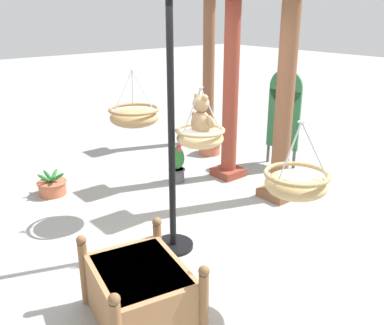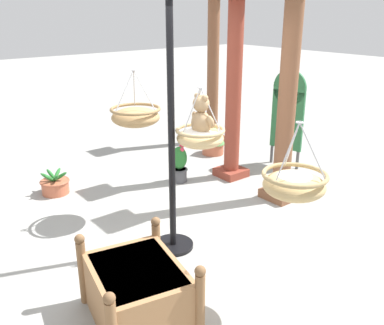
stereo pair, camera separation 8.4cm
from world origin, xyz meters
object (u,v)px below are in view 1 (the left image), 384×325
at_px(greenhouse_pillar_left, 209,72).
at_px(greenhouse_pillar_far_back, 231,93).
at_px(potted_plant_fern_front, 52,186).
at_px(wooden_planter_box, 141,293).
at_px(teddy_bear, 202,118).
at_px(hanging_basket_with_teddy, 200,137).
at_px(hanging_basket_right_low, 296,183).
at_px(greenhouse_pillar_right, 285,95).
at_px(potted_plant_tall_leafy, 177,164).
at_px(display_pole_central, 172,177).
at_px(display_sign_board, 284,110).
at_px(hanging_basket_left_high, 134,116).
at_px(potted_plant_flowering_red, 209,138).

relative_size(greenhouse_pillar_left, greenhouse_pillar_far_back, 1.03).
bearing_deg(potted_plant_fern_front, wooden_planter_box, -8.85).
distance_m(teddy_bear, greenhouse_pillar_far_back, 2.12).
relative_size(teddy_bear, greenhouse_pillar_far_back, 0.16).
distance_m(hanging_basket_with_teddy, teddy_bear, 0.19).
height_order(teddy_bear, hanging_basket_right_low, teddy_bear).
bearing_deg(teddy_bear, greenhouse_pillar_right, 99.16).
distance_m(teddy_bear, potted_plant_tall_leafy, 2.19).
relative_size(display_pole_central, display_sign_board, 1.64).
bearing_deg(greenhouse_pillar_left, greenhouse_pillar_far_back, -31.83).
relative_size(wooden_planter_box, potted_plant_fern_front, 2.62).
relative_size(hanging_basket_right_low, greenhouse_pillar_far_back, 0.23).
xyz_separation_m(hanging_basket_with_teddy, potted_plant_tall_leafy, (-1.61, 0.94, -0.98)).
bearing_deg(display_pole_central, display_sign_board, 107.26).
bearing_deg(hanging_basket_left_high, hanging_basket_with_teddy, 6.06).
xyz_separation_m(hanging_basket_left_high, potted_plant_tall_leafy, (-0.55, 1.05, -1.01)).
relative_size(hanging_basket_with_teddy, greenhouse_pillar_right, 0.21).
relative_size(hanging_basket_left_high, hanging_basket_right_low, 1.05).
bearing_deg(potted_plant_fern_front, potted_plant_flowering_red, 88.32).
bearing_deg(potted_plant_tall_leafy, wooden_planter_box, -43.47).
bearing_deg(greenhouse_pillar_far_back, hanging_basket_left_high, -82.84).
bearing_deg(potted_plant_fern_front, hanging_basket_left_high, 24.39).
height_order(hanging_basket_with_teddy, greenhouse_pillar_far_back, greenhouse_pillar_far_back).
xyz_separation_m(hanging_basket_right_low, greenhouse_pillar_right, (-1.50, 1.71, 0.27)).
bearing_deg(wooden_planter_box, hanging_basket_with_teddy, 117.54).
height_order(teddy_bear, greenhouse_pillar_far_back, greenhouse_pillar_far_back).
height_order(display_pole_central, hanging_basket_left_high, display_pole_central).
xyz_separation_m(hanging_basket_left_high, greenhouse_pillar_far_back, (-0.23, 1.82, 0.02)).
height_order(hanging_basket_left_high, hanging_basket_right_low, hanging_basket_left_high).
height_order(potted_plant_fern_front, potted_plant_tall_leafy, potted_plant_tall_leafy).
bearing_deg(greenhouse_pillar_left, potted_plant_tall_leafy, -54.40).
bearing_deg(wooden_planter_box, hanging_basket_right_low, 61.04).
relative_size(potted_plant_flowering_red, potted_plant_tall_leafy, 1.00).
xyz_separation_m(hanging_basket_left_high, greenhouse_pillar_left, (-1.80, 2.79, 0.06)).
bearing_deg(display_sign_board, greenhouse_pillar_left, -178.82).
distance_m(potted_plant_fern_front, display_sign_board, 3.74).
xyz_separation_m(hanging_basket_with_teddy, potted_plant_fern_front, (-2.36, -0.70, -1.13)).
bearing_deg(display_sign_board, potted_plant_flowering_red, -156.55).
bearing_deg(hanging_basket_right_low, teddy_bear, 177.27).
bearing_deg(greenhouse_pillar_far_back, potted_plant_tall_leafy, -113.09).
distance_m(greenhouse_pillar_left, potted_plant_fern_front, 3.63).
distance_m(display_pole_central, greenhouse_pillar_left, 4.02).
bearing_deg(display_sign_board, potted_plant_fern_front, -110.62).
bearing_deg(hanging_basket_left_high, display_sign_board, 90.32).
height_order(hanging_basket_with_teddy, potted_plant_tall_leafy, hanging_basket_with_teddy).
xyz_separation_m(greenhouse_pillar_right, wooden_planter_box, (0.87, -2.84, -1.16)).
bearing_deg(wooden_planter_box, potted_plant_flowering_red, 130.61).
bearing_deg(display_pole_central, greenhouse_pillar_left, 132.74).
xyz_separation_m(hanging_basket_with_teddy, wooden_planter_box, (0.61, -1.16, -0.98)).
bearing_deg(hanging_basket_left_high, potted_plant_tall_leafy, 117.82).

